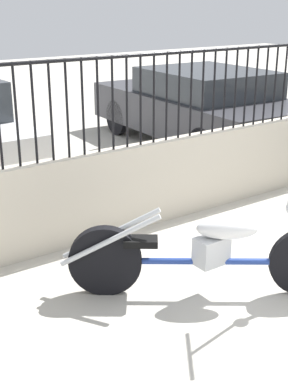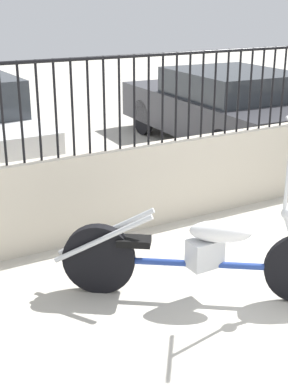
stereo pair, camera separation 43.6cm
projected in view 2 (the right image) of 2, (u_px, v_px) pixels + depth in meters
low_wall at (199, 176)px, 6.14m from camera, size 9.30×0.18×0.92m
fence_railing at (203, 83)px, 5.78m from camera, size 9.30×0.04×0.94m
motorcycle_blue at (187, 253)px, 4.41m from camera, size 1.97×1.46×1.51m
car_dark_grey at (225, 107)px, 8.97m from camera, size 2.08×4.27×1.29m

